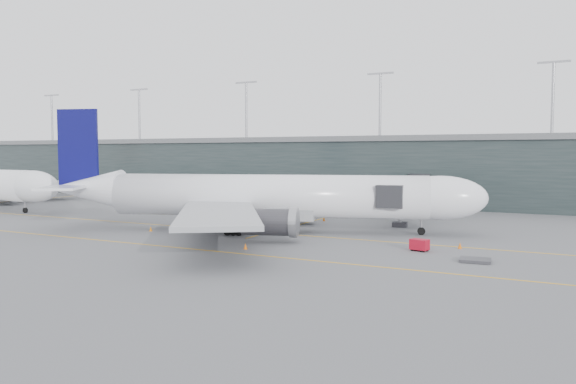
% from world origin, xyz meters
% --- Properties ---
extents(ground, '(320.00, 320.00, 0.00)m').
position_xyz_m(ground, '(0.00, 0.00, 0.00)').
color(ground, '#59595E').
rests_on(ground, ground).
extents(taxiline_a, '(160.00, 0.25, 0.02)m').
position_xyz_m(taxiline_a, '(0.00, -4.00, 0.01)').
color(taxiline_a, gold).
rests_on(taxiline_a, ground).
extents(taxiline_b, '(160.00, 0.25, 0.02)m').
position_xyz_m(taxiline_b, '(0.00, -20.00, 0.01)').
color(taxiline_b, gold).
rests_on(taxiline_b, ground).
extents(taxiline_lead_main, '(0.25, 60.00, 0.02)m').
position_xyz_m(taxiline_lead_main, '(5.00, 20.00, 0.01)').
color(taxiline_lead_main, gold).
rests_on(taxiline_lead_main, ground).
extents(taxiline_lead_adj, '(0.25, 60.00, 0.02)m').
position_xyz_m(taxiline_lead_adj, '(-75.00, 20.00, 0.01)').
color(taxiline_lead_adj, gold).
rests_on(taxiline_lead_adj, ground).
extents(terminal, '(240.00, 36.00, 29.00)m').
position_xyz_m(terminal, '(-0.00, 58.00, 7.62)').
color(terminal, '#1E2929').
rests_on(terminal, ground).
extents(main_aircraft, '(63.52, 58.47, 18.22)m').
position_xyz_m(main_aircraft, '(3.98, -2.82, 5.11)').
color(main_aircraft, white).
rests_on(main_aircraft, ground).
extents(jet_bridge, '(10.51, 47.48, 7.25)m').
position_xyz_m(jet_bridge, '(18.96, 25.90, 5.42)').
color(jet_bridge, '#26272A').
rests_on(jet_bridge, ground).
extents(gse_cart, '(2.29, 1.72, 1.40)m').
position_xyz_m(gse_cart, '(28.22, -8.98, 0.78)').
color(gse_cart, '#A50B1E').
rests_on(gse_cart, ground).
extents(baggage_dolly, '(3.40, 2.83, 0.32)m').
position_xyz_m(baggage_dolly, '(35.09, -12.85, 0.19)').
color(baggage_dolly, '#35353A').
rests_on(baggage_dolly, ground).
extents(uld_a, '(2.05, 1.74, 1.69)m').
position_xyz_m(uld_a, '(-4.23, 9.06, 0.89)').
color(uld_a, '#37363B').
rests_on(uld_a, ground).
extents(uld_b, '(2.43, 2.22, 1.80)m').
position_xyz_m(uld_b, '(-1.62, 12.58, 0.94)').
color(uld_b, '#37363B').
rests_on(uld_b, ground).
extents(uld_c, '(2.73, 2.50, 2.01)m').
position_xyz_m(uld_c, '(0.27, 11.34, 1.05)').
color(uld_c, '#37363B').
rests_on(uld_c, ground).
extents(cone_nose, '(0.49, 0.49, 0.78)m').
position_xyz_m(cone_nose, '(32.16, -5.15, 0.39)').
color(cone_nose, orange).
rests_on(cone_nose, ground).
extents(cone_wing_stbd, '(0.46, 0.46, 0.74)m').
position_xyz_m(cone_wing_stbd, '(9.34, -17.21, 0.37)').
color(cone_wing_stbd, orange).
rests_on(cone_wing_stbd, ground).
extents(cone_wing_port, '(0.46, 0.46, 0.74)m').
position_xyz_m(cone_wing_port, '(6.71, 12.59, 0.37)').
color(cone_wing_port, '#D35B0B').
rests_on(cone_wing_port, ground).
extents(cone_tail, '(0.46, 0.46, 0.73)m').
position_xyz_m(cone_tail, '(-11.11, -10.34, 0.36)').
color(cone_tail, orange).
rests_on(cone_tail, ground).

